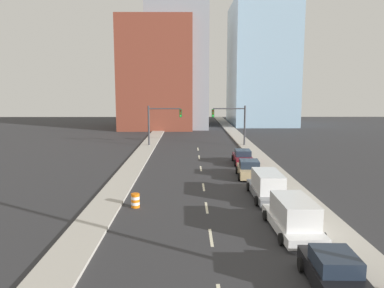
% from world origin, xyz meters
% --- Properties ---
extents(sidewalk_left, '(2.18, 99.15, 0.17)m').
position_xyz_m(sidewalk_left, '(-6.82, 49.57, 0.09)').
color(sidewalk_left, '#ADA89E').
rests_on(sidewalk_left, ground).
extents(sidewalk_right, '(2.18, 99.15, 0.17)m').
position_xyz_m(sidewalk_right, '(6.82, 49.57, 0.09)').
color(sidewalk_right, '#ADA89E').
rests_on(sidewalk_right, ground).
extents(lane_stripe_at_14m, '(0.16, 2.40, 0.01)m').
position_xyz_m(lane_stripe_at_14m, '(0.00, 13.84, 0.00)').
color(lane_stripe_at_14m, beige).
rests_on(lane_stripe_at_14m, ground).
extents(lane_stripe_at_19m, '(0.16, 2.40, 0.01)m').
position_xyz_m(lane_stripe_at_19m, '(0.00, 18.88, 0.00)').
color(lane_stripe_at_19m, beige).
rests_on(lane_stripe_at_19m, ground).
extents(lane_stripe_at_24m, '(0.16, 2.40, 0.01)m').
position_xyz_m(lane_stripe_at_24m, '(0.00, 24.14, 0.00)').
color(lane_stripe_at_24m, beige).
rests_on(lane_stripe_at_24m, ground).
extents(lane_stripe_at_31m, '(0.16, 2.40, 0.01)m').
position_xyz_m(lane_stripe_at_31m, '(0.00, 31.22, 0.00)').
color(lane_stripe_at_31m, beige).
rests_on(lane_stripe_at_31m, ground).
extents(lane_stripe_at_37m, '(0.16, 2.40, 0.01)m').
position_xyz_m(lane_stripe_at_37m, '(0.00, 37.43, 0.00)').
color(lane_stripe_at_37m, beige).
rests_on(lane_stripe_at_37m, ground).
extents(lane_stripe_at_43m, '(0.16, 2.40, 0.01)m').
position_xyz_m(lane_stripe_at_43m, '(0.00, 43.31, 0.00)').
color(lane_stripe_at_43m, beige).
rests_on(lane_stripe_at_43m, ground).
extents(building_brick_left, '(14.00, 16.00, 21.20)m').
position_xyz_m(building_brick_left, '(-7.53, 71.25, 10.60)').
color(building_brick_left, brown).
rests_on(building_brick_left, ground).
extents(building_office_center, '(12.00, 20.00, 30.99)m').
position_xyz_m(building_office_center, '(-3.43, 75.25, 15.49)').
color(building_office_center, gray).
rests_on(building_office_center, ground).
extents(building_glass_right, '(13.00, 20.00, 26.38)m').
position_xyz_m(building_glass_right, '(14.71, 79.25, 13.19)').
color(building_glass_right, '#8CADC6').
rests_on(building_glass_right, ground).
extents(traffic_signal_left, '(4.66, 0.35, 5.57)m').
position_xyz_m(traffic_signal_left, '(-5.27, 45.88, 3.66)').
color(traffic_signal_left, '#38383D').
rests_on(traffic_signal_left, ground).
extents(traffic_signal_right, '(4.66, 0.35, 5.57)m').
position_xyz_m(traffic_signal_right, '(5.05, 45.88, 3.66)').
color(traffic_signal_right, '#38383D').
rests_on(traffic_signal_right, ground).
extents(traffic_barrel, '(0.56, 0.56, 0.95)m').
position_xyz_m(traffic_barrel, '(-4.75, 18.98, 0.47)').
color(traffic_barrel, orange).
rests_on(traffic_barrel, ground).
extents(sedan_black, '(2.19, 4.46, 1.47)m').
position_xyz_m(sedan_black, '(4.58, 8.68, 0.66)').
color(sedan_black, black).
rests_on(sedan_black, ground).
extents(box_truck_white, '(2.48, 5.83, 1.95)m').
position_xyz_m(box_truck_white, '(4.55, 14.50, 0.92)').
color(box_truck_white, silver).
rests_on(box_truck_white, ground).
extents(box_truck_gray, '(2.30, 5.94, 1.96)m').
position_xyz_m(box_truck_gray, '(4.46, 20.96, 0.93)').
color(box_truck_gray, slate).
rests_on(box_truck_gray, ground).
extents(sedan_tan, '(2.35, 4.36, 1.54)m').
position_xyz_m(sedan_tan, '(4.21, 27.55, 0.70)').
color(sedan_tan, tan).
rests_on(sedan_tan, ground).
extents(sedan_maroon, '(2.15, 4.54, 1.47)m').
position_xyz_m(sedan_maroon, '(4.51, 33.67, 0.67)').
color(sedan_maroon, maroon).
rests_on(sedan_maroon, ground).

